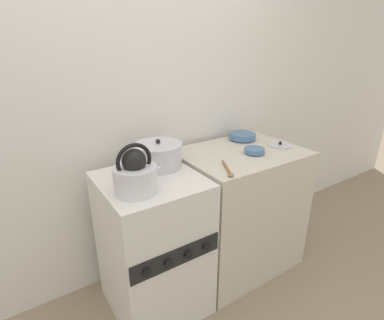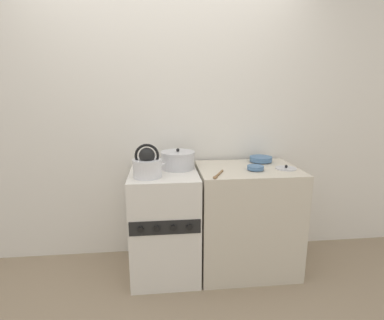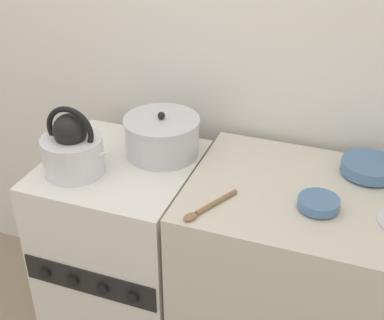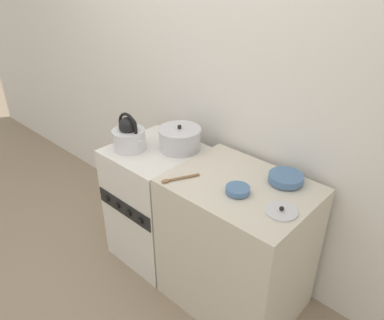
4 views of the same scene
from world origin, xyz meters
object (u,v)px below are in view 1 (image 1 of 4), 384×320
object	(u,v)px
stove	(154,245)
small_ceramic_bowl	(254,150)
kettle	(136,174)
enamel_bowl	(242,136)
cooking_pot	(159,155)
loose_pot_lid	(280,145)

from	to	relation	value
stove	small_ceramic_bowl	bearing A→B (deg)	-4.02
kettle	small_ceramic_bowl	size ratio (longest dim) A/B	2.01
stove	enamel_bowl	bearing A→B (deg)	13.97
cooking_pot	loose_pot_lid	size ratio (longest dim) A/B	1.71
stove	small_ceramic_bowl	world-z (taller)	small_ceramic_bowl
stove	enamel_bowl	xyz separation A→B (m)	(0.88, 0.22, 0.49)
stove	kettle	size ratio (longest dim) A/B	3.32
cooking_pot	enamel_bowl	world-z (taller)	cooking_pot
stove	kettle	world-z (taller)	kettle
kettle	cooking_pot	bearing A→B (deg)	43.17
small_ceramic_bowl	kettle	bearing A→B (deg)	-176.66
enamel_bowl	small_ceramic_bowl	xyz separation A→B (m)	(-0.14, -0.27, -0.01)
kettle	loose_pot_lid	size ratio (longest dim) A/B	1.60
small_ceramic_bowl	loose_pot_lid	world-z (taller)	small_ceramic_bowl
enamel_bowl	kettle	bearing A→B (deg)	-162.19
cooking_pot	small_ceramic_bowl	bearing A→B (deg)	-16.19
enamel_bowl	small_ceramic_bowl	size ratio (longest dim) A/B	1.48
kettle	cooking_pot	size ratio (longest dim) A/B	0.94
cooking_pot	kettle	bearing A→B (deg)	-136.83
stove	cooking_pot	distance (m)	0.55
cooking_pot	loose_pot_lid	world-z (taller)	cooking_pot
stove	loose_pot_lid	xyz separation A→B (m)	(1.01, -0.04, 0.47)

